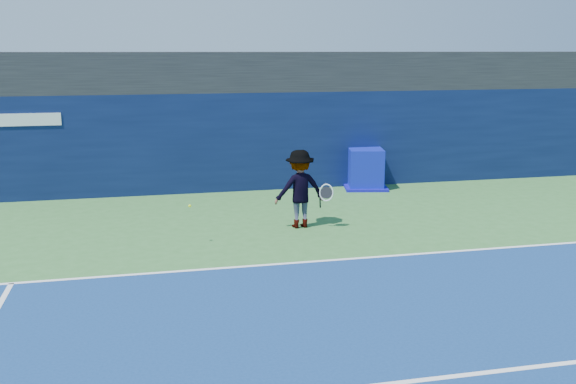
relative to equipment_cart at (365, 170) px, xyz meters
name	(u,v)px	position (x,y,z in m)	size (l,w,h in m)	color
ground	(311,325)	(-4.25, -9.64, -0.57)	(80.00, 80.00, 0.00)	#356E31
baseline	(274,264)	(-4.25, -6.64, -0.56)	(24.00, 0.10, 0.01)	white
stadium_band	(221,71)	(-4.25, 1.86, 3.03)	(36.00, 3.00, 1.20)	black
back_wall_assembly	(226,141)	(-4.26, 0.86, 0.93)	(36.00, 1.03, 3.00)	#0A163C
equipment_cart	(365,170)	(0.00, 0.00, 0.00)	(1.53, 1.53, 1.25)	#0B159D
tennis_player	(300,189)	(-3.08, -3.96, 0.39)	(1.41, 0.82, 1.91)	white
tennis_ball	(190,206)	(-5.80, -4.88, 0.32)	(0.07, 0.07, 0.07)	#C7DD18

